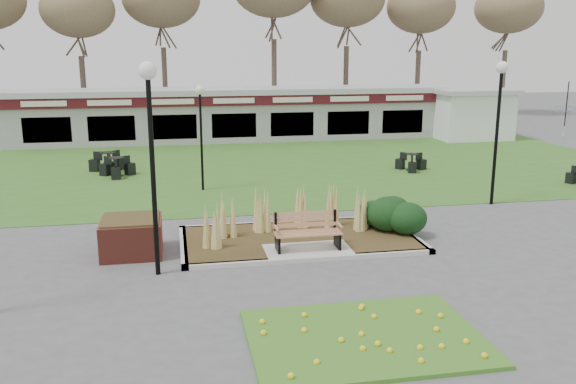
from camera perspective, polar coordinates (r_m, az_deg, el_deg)
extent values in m
plane|color=#515154|center=(15.51, 1.98, -6.00)|extent=(100.00, 100.00, 0.00)
cube|color=#356520|center=(26.96, -3.62, 2.42)|extent=(34.00, 16.00, 0.02)
cube|color=#3F7421|center=(11.41, 7.18, -13.35)|extent=(4.20, 3.00, 0.08)
cube|color=#382C16|center=(16.61, 1.07, -4.45)|extent=(6.22, 3.22, 0.12)
cube|color=#B7B7B2|center=(15.12, 2.32, -6.29)|extent=(6.40, 0.18, 0.12)
cube|color=#B7B7B2|center=(18.11, 0.03, -2.91)|extent=(6.40, 0.18, 0.12)
cube|color=#B7B7B2|center=(16.29, -9.75, -5.01)|extent=(0.18, 3.40, 0.12)
cube|color=#B7B7B2|center=(17.48, 11.12, -3.78)|extent=(0.18, 3.40, 0.12)
cube|color=#B7B7B2|center=(15.63, 1.86, -5.59)|extent=(2.20, 1.20, 0.13)
cone|color=tan|center=(16.54, -5.67, -2.29)|extent=(0.36, 0.36, 1.15)
cone|color=tan|center=(17.03, -2.44, -1.77)|extent=(0.36, 0.36, 1.15)
cone|color=tan|center=(17.40, 1.05, -1.42)|extent=(0.36, 0.36, 1.15)
cone|color=tan|center=(17.42, 4.09, -1.44)|extent=(0.36, 0.36, 1.15)
cone|color=tan|center=(17.27, 6.99, -1.64)|extent=(0.36, 0.36, 1.15)
cone|color=tan|center=(15.74, -7.22, -3.15)|extent=(0.36, 0.36, 1.15)
ellipsoid|color=black|center=(17.33, 9.39, -2.04)|extent=(1.21, 1.10, 0.99)
ellipsoid|color=black|center=(17.13, 11.10, -2.45)|extent=(1.10, 1.00, 0.90)
ellipsoid|color=black|center=(17.90, 9.74, -1.75)|extent=(1.06, 0.96, 0.86)
ellipsoid|color=black|center=(17.72, 7.91, -2.01)|extent=(0.92, 0.84, 0.76)
cube|color=#A66C4B|center=(15.48, 1.87, -3.86)|extent=(1.70, 0.57, 0.04)
cube|color=#A66C4B|center=(15.69, 1.63, -2.55)|extent=(1.70, 0.13, 0.44)
cube|color=black|center=(15.40, -0.98, -4.80)|extent=(0.06, 0.55, 0.42)
cube|color=black|center=(15.72, 4.65, -4.46)|extent=(0.06, 0.55, 0.42)
cube|color=black|center=(15.54, -1.17, -2.82)|extent=(0.06, 0.06, 0.50)
cube|color=black|center=(15.86, 4.40, -2.51)|extent=(0.06, 0.06, 0.50)
cube|color=#A66C4B|center=(15.25, -1.12, -3.41)|extent=(0.05, 0.50, 0.04)
cube|color=#A66C4B|center=(15.60, 4.84, -3.07)|extent=(0.05, 0.50, 0.04)
cube|color=brown|center=(16.02, -14.41, -4.10)|extent=(1.50, 1.50, 0.90)
cube|color=#382C16|center=(15.89, -14.51, -2.48)|extent=(1.40, 1.40, 0.06)
cube|color=#99999C|center=(34.63, -5.32, 7.01)|extent=(24.00, 3.00, 2.60)
cube|color=#490F17|center=(32.99, -5.10, 8.53)|extent=(24.00, 0.18, 0.55)
cube|color=silver|center=(34.50, -5.38, 9.40)|extent=(24.60, 3.40, 0.30)
cube|color=silver|center=(32.88, -5.08, 8.51)|extent=(22.00, 0.02, 0.28)
cube|color=black|center=(33.24, -5.07, 6.22)|extent=(22.00, 0.10, 1.30)
cube|color=white|center=(36.55, 16.73, 6.84)|extent=(4.00, 3.00, 2.60)
cube|color=silver|center=(36.43, 16.88, 9.02)|extent=(4.40, 3.40, 0.25)
cylinder|color=#47382B|center=(42.73, -18.70, 9.32)|extent=(0.36, 0.36, 5.17)
cylinder|color=#47382B|center=(42.34, -10.53, 9.76)|extent=(0.36, 0.36, 5.17)
cylinder|color=#47382B|center=(42.80, -2.35, 10.01)|extent=(0.36, 0.36, 5.17)
cylinder|color=#47382B|center=(44.08, 5.51, 10.06)|extent=(0.36, 0.36, 5.17)
cylinder|color=#47382B|center=(46.10, 12.80, 9.94)|extent=(0.36, 0.36, 5.17)
cylinder|color=#47382B|center=(48.79, 19.38, 9.70)|extent=(0.36, 0.36, 5.17)
ellipsoid|color=brown|center=(48.83, 19.92, 16.50)|extent=(5.24, 5.24, 3.93)
cylinder|color=black|center=(21.19, 18.91, 4.62)|extent=(0.11, 0.11, 4.34)
sphere|color=white|center=(20.98, 19.40, 10.96)|extent=(0.39, 0.39, 0.39)
cylinder|color=black|center=(14.00, -12.49, 1.08)|extent=(0.11, 0.11, 4.48)
sphere|color=white|center=(13.70, -13.01, 11.01)|extent=(0.40, 0.40, 0.40)
cylinder|color=black|center=(22.32, -8.10, 4.56)|extent=(0.09, 0.09, 3.52)
sphere|color=white|center=(22.11, -8.26, 9.43)|extent=(0.32, 0.32, 0.32)
cylinder|color=black|center=(26.82, -16.42, 1.89)|extent=(0.48, 0.48, 0.03)
cylinder|color=black|center=(26.75, -16.48, 2.71)|extent=(0.05, 0.05, 0.79)
cylinder|color=black|center=(26.68, -16.53, 3.56)|extent=(0.66, 0.66, 0.03)
cube|color=black|center=(27.14, -15.46, 2.59)|extent=(0.53, 0.53, 0.50)
cube|color=black|center=(27.01, -17.64, 2.39)|extent=(0.46, 0.46, 0.50)
cube|color=black|center=(26.19, -16.27, 2.16)|extent=(0.45, 0.45, 0.50)
cylinder|color=black|center=(25.73, -15.67, 1.46)|extent=(0.46, 0.46, 0.03)
cylinder|color=black|center=(25.66, -15.72, 2.26)|extent=(0.05, 0.05, 0.74)
cylinder|color=black|center=(25.59, -15.77, 3.10)|extent=(0.62, 0.62, 0.03)
cube|color=black|center=(25.92, -14.57, 2.12)|extent=(0.48, 0.48, 0.48)
cube|color=black|center=(26.01, -16.73, 2.02)|extent=(0.48, 0.48, 0.48)
cube|color=black|center=(25.13, -15.80, 1.69)|extent=(0.35, 0.35, 0.48)
cylinder|color=black|center=(26.51, 11.43, 2.04)|extent=(0.42, 0.42, 0.03)
cylinder|color=black|center=(26.45, 11.47, 2.76)|extent=(0.05, 0.05, 0.68)
cylinder|color=black|center=(26.39, 11.50, 3.50)|extent=(0.57, 0.57, 0.02)
cube|color=black|center=(26.77, 12.37, 2.55)|extent=(0.38, 0.38, 0.44)
cube|color=black|center=(26.70, 10.44, 2.61)|extent=(0.45, 0.45, 0.44)
cube|color=black|center=(25.97, 11.55, 2.26)|extent=(0.40, 0.40, 0.44)
cube|color=black|center=(25.89, 24.95, 1.21)|extent=(0.42, 0.42, 0.42)
cylinder|color=black|center=(33.62, 24.41, 5.33)|extent=(0.06, 0.06, 2.20)
imported|color=blue|center=(33.57, 24.48, 6.02)|extent=(2.45, 2.47, 1.74)
imported|color=#B3B3B8|center=(36.73, -25.29, 5.08)|extent=(3.86, 2.23, 1.24)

